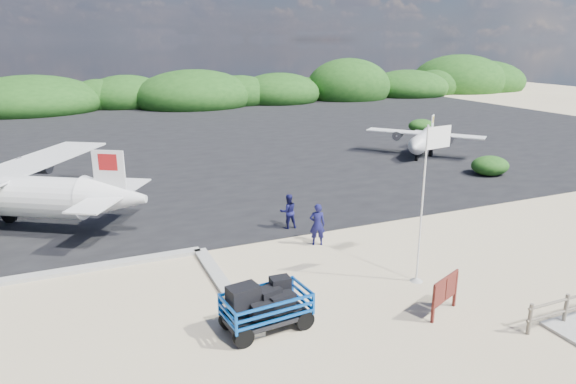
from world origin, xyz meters
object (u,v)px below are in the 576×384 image
baggage_cart (267,329)px  crew_a (317,224)px  crew_b (288,211)px  aircraft_large (332,134)px  flagpole (416,281)px  signboard (443,314)px

baggage_cart → crew_a: crew_a is taller
crew_b → aircraft_large: size_ratio=0.10×
flagpole → aircraft_large: 30.49m
aircraft_large → flagpole: bearing=99.7°
baggage_cart → crew_a: 7.02m
flagpole → crew_a: flagpole is taller
baggage_cart → aircraft_large: aircraft_large is taller
baggage_cart → signboard: baggage_cart is taller
flagpole → aircraft_large: flagpole is taller
signboard → crew_a: crew_a is taller
baggage_cart → flagpole: bearing=2.6°
crew_a → aircraft_large: bearing=-98.7°
crew_a → flagpole: bearing=132.0°
flagpole → crew_b: 7.25m
crew_b → signboard: bearing=104.3°
aircraft_large → crew_a: bearing=92.5°
signboard → crew_a: size_ratio=0.89×
crew_b → baggage_cart: bearing=67.4°
crew_a → crew_b: 2.35m
flagpole → signboard: (-0.66, -2.28, 0.00)m
crew_a → aircraft_large: size_ratio=0.11×
signboard → crew_b: (-1.46, 9.16, 0.83)m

